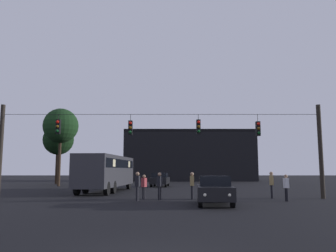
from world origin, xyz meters
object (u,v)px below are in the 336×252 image
at_px(car_near_right, 215,190).
at_px(pedestrian_crossing_center, 287,186).
at_px(tree_behind_building, 62,126).
at_px(tree_left_silhouette, 59,140).
at_px(pedestrian_crossing_left, 138,184).
at_px(car_far_left, 161,179).
at_px(pedestrian_near_bus, 273,183).
at_px(pedestrian_crossing_right, 145,185).
at_px(pedestrian_trailing, 193,184).
at_px(pedestrian_far_side, 161,184).
at_px(city_bus, 108,170).

relative_size(car_near_right, pedestrian_crossing_center, 2.84).
bearing_deg(tree_behind_building, tree_left_silhouette, 109.77).
relative_size(pedestrian_crossing_left, tree_behind_building, 0.19).
xyz_separation_m(car_far_left, pedestrian_near_bus, (7.66, -15.71, 0.18)).
relative_size(car_near_right, pedestrian_crossing_right, 2.90).
height_order(pedestrian_crossing_right, pedestrian_trailing, pedestrian_trailing).
distance_m(car_near_right, car_far_left, 20.03).
relative_size(pedestrian_crossing_left, pedestrian_trailing, 1.01).
relative_size(car_near_right, tree_left_silhouette, 0.57).
bearing_deg(pedestrian_crossing_center, pedestrian_crossing_right, 169.94).
distance_m(car_far_left, tree_behind_building, 13.03).
bearing_deg(car_far_left, pedestrian_crossing_right, -92.30).
bearing_deg(pedestrian_trailing, tree_left_silhouette, 124.94).
xyz_separation_m(pedestrian_trailing, tree_left_silhouette, (-15.95, 22.83, 4.76)).
height_order(pedestrian_trailing, tree_left_silhouette, tree_left_silhouette).
bearing_deg(tree_left_silhouette, car_far_left, -25.41).
height_order(car_far_left, pedestrian_crossing_left, pedestrian_crossing_left).
xyz_separation_m(pedestrian_near_bus, pedestrian_far_side, (-7.30, -1.22, -0.03)).
height_order(car_near_right, tree_behind_building, tree_behind_building).
distance_m(pedestrian_crossing_center, pedestrian_crossing_right, 8.69).
xyz_separation_m(car_near_right, pedestrian_crossing_left, (-4.33, 2.23, 0.18)).
bearing_deg(pedestrian_crossing_right, pedestrian_crossing_left, -103.54).
relative_size(pedestrian_crossing_center, pedestrian_trailing, 0.92).
relative_size(pedestrian_trailing, tree_behind_building, 0.19).
bearing_deg(pedestrian_crossing_left, tree_behind_building, 119.97).
distance_m(city_bus, pedestrian_crossing_center, 15.13).
xyz_separation_m(car_far_left, pedestrian_far_side, (0.36, -16.93, 0.15)).
xyz_separation_m(city_bus, tree_left_silhouette, (-9.21, 15.36, 3.85)).
height_order(car_far_left, pedestrian_near_bus, pedestrian_near_bus).
bearing_deg(car_far_left, city_bus, -115.88).
height_order(city_bus, pedestrian_far_side, city_bus).
height_order(car_far_left, pedestrian_crossing_right, pedestrian_crossing_right).
relative_size(car_near_right, pedestrian_crossing_left, 2.59).
bearing_deg(pedestrian_far_side, pedestrian_crossing_center, -6.34).
relative_size(pedestrian_far_side, tree_left_silhouette, 0.22).
relative_size(pedestrian_trailing, pedestrian_far_side, 1.01).
distance_m(city_bus, pedestrian_near_bus, 13.80).
xyz_separation_m(car_far_left, tree_behind_building, (-11.51, 0.78, 6.06)).
bearing_deg(tree_left_silhouette, pedestrian_crossing_center, -48.45).
height_order(car_far_left, pedestrian_crossing_center, pedestrian_crossing_center).
xyz_separation_m(car_near_right, tree_left_silhouette, (-16.92, 26.18, 4.92)).
xyz_separation_m(pedestrian_trailing, tree_behind_building, (-13.92, 17.18, 5.89)).
bearing_deg(pedestrian_near_bus, pedestrian_far_side, -170.49).
relative_size(car_far_left, pedestrian_far_side, 2.67).
relative_size(pedestrian_far_side, tree_behind_building, 0.19).
bearing_deg(pedestrian_far_side, pedestrian_trailing, 14.65).
bearing_deg(tree_behind_building, pedestrian_far_side, -56.17).
relative_size(pedestrian_crossing_right, pedestrian_trailing, 0.90).
height_order(city_bus, tree_behind_building, tree_behind_building).
bearing_deg(pedestrian_crossing_right, pedestrian_crossing_center, -10.06).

